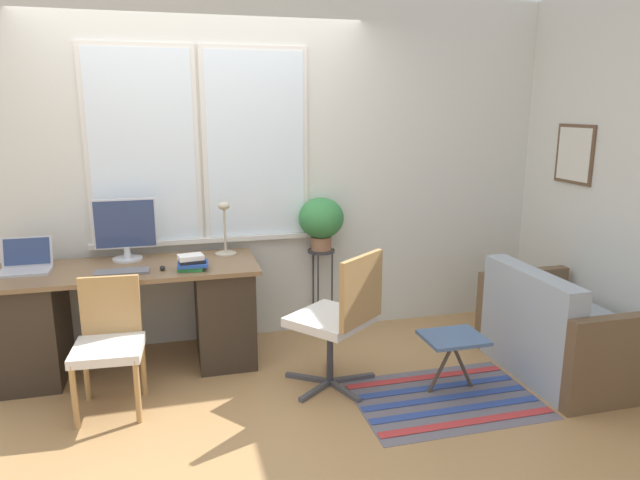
{
  "coord_description": "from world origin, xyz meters",
  "views": [
    {
      "loc": [
        -0.25,
        -3.7,
        1.85
      ],
      "look_at": [
        0.77,
        0.17,
        0.91
      ],
      "focal_mm": 32.0,
      "sensor_mm": 36.0,
      "label": 1
    }
  ],
  "objects_px": {
    "office_chair_swivel": "(340,317)",
    "potted_plant": "(321,220)",
    "monitor": "(125,229)",
    "laptop": "(25,264)",
    "folding_stool": "(453,341)",
    "mouse": "(163,268)",
    "keyboard": "(122,272)",
    "desk_lamp": "(225,224)",
    "plant_stand": "(321,263)",
    "book_stack": "(192,263)",
    "couch_loveseat": "(560,336)",
    "desk_chair_wooden": "(109,341)"
  },
  "relations": [
    {
      "from": "plant_stand",
      "to": "folding_stool",
      "type": "bearing_deg",
      "value": -64.09
    },
    {
      "from": "folding_stool",
      "to": "office_chair_swivel",
      "type": "bearing_deg",
      "value": 162.28
    },
    {
      "from": "monitor",
      "to": "book_stack",
      "type": "distance_m",
      "value": 0.61
    },
    {
      "from": "monitor",
      "to": "folding_stool",
      "type": "bearing_deg",
      "value": -28.05
    },
    {
      "from": "monitor",
      "to": "office_chair_swivel",
      "type": "bearing_deg",
      "value": -32.81
    },
    {
      "from": "office_chair_swivel",
      "to": "plant_stand",
      "type": "distance_m",
      "value": 0.98
    },
    {
      "from": "mouse",
      "to": "desk_lamp",
      "type": "bearing_deg",
      "value": 34.98
    },
    {
      "from": "laptop",
      "to": "monitor",
      "type": "relative_size",
      "value": 0.72
    },
    {
      "from": "laptop",
      "to": "book_stack",
      "type": "bearing_deg",
      "value": -12.64
    },
    {
      "from": "office_chair_swivel",
      "to": "couch_loveseat",
      "type": "xyz_separation_m",
      "value": [
        1.57,
        -0.18,
        -0.23
      ]
    },
    {
      "from": "laptop",
      "to": "couch_loveseat",
      "type": "relative_size",
      "value": 0.29
    },
    {
      "from": "keyboard",
      "to": "mouse",
      "type": "relative_size",
      "value": 5.56
    },
    {
      "from": "desk_chair_wooden",
      "to": "keyboard",
      "type": "bearing_deg",
      "value": 83.14
    },
    {
      "from": "office_chair_swivel",
      "to": "mouse",
      "type": "bearing_deg",
      "value": -63.82
    },
    {
      "from": "desk_lamp",
      "to": "book_stack",
      "type": "relative_size",
      "value": 1.86
    },
    {
      "from": "office_chair_swivel",
      "to": "potted_plant",
      "type": "distance_m",
      "value": 1.08
    },
    {
      "from": "folding_stool",
      "to": "monitor",
      "type": "bearing_deg",
      "value": 151.95
    },
    {
      "from": "keyboard",
      "to": "potted_plant",
      "type": "relative_size",
      "value": 0.83
    },
    {
      "from": "mouse",
      "to": "plant_stand",
      "type": "relative_size",
      "value": 0.09
    },
    {
      "from": "laptop",
      "to": "folding_stool",
      "type": "relative_size",
      "value": 0.82
    },
    {
      "from": "desk_lamp",
      "to": "book_stack",
      "type": "distance_m",
      "value": 0.48
    },
    {
      "from": "laptop",
      "to": "desk_lamp",
      "type": "xyz_separation_m",
      "value": [
        1.36,
        0.11,
        0.18
      ]
    },
    {
      "from": "mouse",
      "to": "office_chair_swivel",
      "type": "distance_m",
      "value": 1.26
    },
    {
      "from": "desk_lamp",
      "to": "potted_plant",
      "type": "distance_m",
      "value": 0.79
    },
    {
      "from": "folding_stool",
      "to": "book_stack",
      "type": "bearing_deg",
      "value": 156.07
    },
    {
      "from": "plant_stand",
      "to": "office_chair_swivel",
      "type": "bearing_deg",
      "value": -97.78
    },
    {
      "from": "keyboard",
      "to": "plant_stand",
      "type": "height_order",
      "value": "keyboard"
    },
    {
      "from": "monitor",
      "to": "couch_loveseat",
      "type": "relative_size",
      "value": 0.4
    },
    {
      "from": "desk_chair_wooden",
      "to": "office_chair_swivel",
      "type": "xyz_separation_m",
      "value": [
        1.45,
        -0.13,
        0.06
      ]
    },
    {
      "from": "couch_loveseat",
      "to": "mouse",
      "type": "bearing_deg",
      "value": 75.29
    },
    {
      "from": "monitor",
      "to": "plant_stand",
      "type": "bearing_deg",
      "value": 3.45
    },
    {
      "from": "keyboard",
      "to": "desk_chair_wooden",
      "type": "xyz_separation_m",
      "value": [
        -0.07,
        -0.4,
        -0.32
      ]
    },
    {
      "from": "laptop",
      "to": "couch_loveseat",
      "type": "distance_m",
      "value": 3.73
    },
    {
      "from": "keyboard",
      "to": "mouse",
      "type": "bearing_deg",
      "value": 0.86
    },
    {
      "from": "desk_chair_wooden",
      "to": "plant_stand",
      "type": "xyz_separation_m",
      "value": [
        1.58,
        0.84,
        0.16
      ]
    },
    {
      "from": "plant_stand",
      "to": "potted_plant",
      "type": "height_order",
      "value": "potted_plant"
    },
    {
      "from": "potted_plant",
      "to": "folding_stool",
      "type": "bearing_deg",
      "value": -64.09
    },
    {
      "from": "keyboard",
      "to": "plant_stand",
      "type": "bearing_deg",
      "value": 16.33
    },
    {
      "from": "desk_chair_wooden",
      "to": "folding_stool",
      "type": "xyz_separation_m",
      "value": [
        2.16,
        -0.35,
        -0.09
      ]
    },
    {
      "from": "keyboard",
      "to": "folding_stool",
      "type": "distance_m",
      "value": 2.26
    },
    {
      "from": "desk_lamp",
      "to": "potted_plant",
      "type": "bearing_deg",
      "value": 8.35
    },
    {
      "from": "monitor",
      "to": "folding_stool",
      "type": "relative_size",
      "value": 1.15
    },
    {
      "from": "keyboard",
      "to": "laptop",
      "type": "bearing_deg",
      "value": 161.2
    },
    {
      "from": "monitor",
      "to": "book_stack",
      "type": "xyz_separation_m",
      "value": [
        0.44,
        -0.38,
        -0.18
      ]
    },
    {
      "from": "book_stack",
      "to": "office_chair_swivel",
      "type": "relative_size",
      "value": 0.23
    },
    {
      "from": "office_chair_swivel",
      "to": "potted_plant",
      "type": "height_order",
      "value": "potted_plant"
    },
    {
      "from": "book_stack",
      "to": "desk_chair_wooden",
      "type": "xyz_separation_m",
      "value": [
        -0.53,
        -0.37,
        -0.36
      ]
    },
    {
      "from": "monitor",
      "to": "mouse",
      "type": "xyz_separation_m",
      "value": [
        0.25,
        -0.35,
        -0.21
      ]
    },
    {
      "from": "folding_stool",
      "to": "keyboard",
      "type": "bearing_deg",
      "value": 160.21
    },
    {
      "from": "potted_plant",
      "to": "monitor",
      "type": "bearing_deg",
      "value": -176.55
    }
  ]
}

